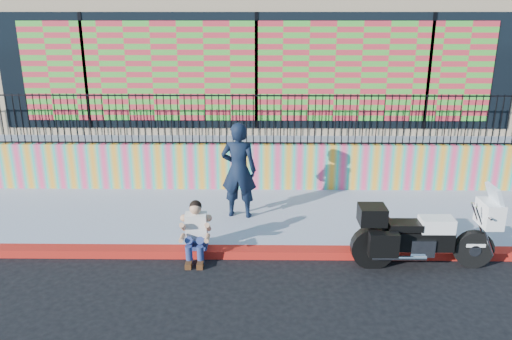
{
  "coord_description": "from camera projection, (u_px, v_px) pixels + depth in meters",
  "views": [
    {
      "loc": [
        0.15,
        -8.19,
        4.26
      ],
      "look_at": [
        0.03,
        1.2,
        1.27
      ],
      "focal_mm": 35.0,
      "sensor_mm": 36.0,
      "label": 1
    }
  ],
  "objects": [
    {
      "name": "ground",
      "position": [
        254.0,
        256.0,
        9.1
      ],
      "size": [
        90.0,
        90.0,
        0.0
      ],
      "primitive_type": "plane",
      "color": "black",
      "rests_on": "ground"
    },
    {
      "name": "red_curb",
      "position": [
        254.0,
        252.0,
        9.08
      ],
      "size": [
        16.0,
        0.3,
        0.15
      ],
      "primitive_type": "cube",
      "color": "red",
      "rests_on": "ground"
    },
    {
      "name": "sidewalk",
      "position": [
        255.0,
        217.0,
        10.65
      ],
      "size": [
        16.0,
        3.0,
        0.15
      ],
      "primitive_type": "cube",
      "color": "#929AAF",
      "rests_on": "ground"
    },
    {
      "name": "mural_wall",
      "position": [
        256.0,
        167.0,
        11.99
      ],
      "size": [
        16.0,
        0.2,
        1.1
      ],
      "primitive_type": "cube",
      "color": "#FA4176",
      "rests_on": "sidewalk"
    },
    {
      "name": "metal_fence",
      "position": [
        256.0,
        120.0,
        11.64
      ],
      "size": [
        15.8,
        0.04,
        1.2
      ],
      "primitive_type": null,
      "color": "black",
      "rests_on": "mural_wall"
    },
    {
      "name": "elevated_platform",
      "position": [
        258.0,
        124.0,
        16.87
      ],
      "size": [
        16.0,
        10.0,
        1.25
      ],
      "primitive_type": "cube",
      "color": "#929AAF",
      "rests_on": "ground"
    },
    {
      "name": "storefront_building",
      "position": [
        258.0,
        45.0,
        15.86
      ],
      "size": [
        14.0,
        8.06,
        4.0
      ],
      "color": "tan",
      "rests_on": "elevated_platform"
    },
    {
      "name": "police_motorcycle",
      "position": [
        422.0,
        233.0,
        8.54
      ],
      "size": [
        2.42,
        0.8,
        1.51
      ],
      "color": "black",
      "rests_on": "ground"
    },
    {
      "name": "police_officer",
      "position": [
        239.0,
        170.0,
        10.22
      ],
      "size": [
        0.79,
        0.58,
        2.01
      ],
      "primitive_type": "imported",
      "rotation": [
        0.0,
        0.0,
        3.0
      ],
      "color": "black",
      "rests_on": "sidewalk"
    },
    {
      "name": "seated_man",
      "position": [
        196.0,
        237.0,
        8.83
      ],
      "size": [
        0.54,
        0.71,
        1.06
      ],
      "color": "navy",
      "rests_on": "ground"
    }
  ]
}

